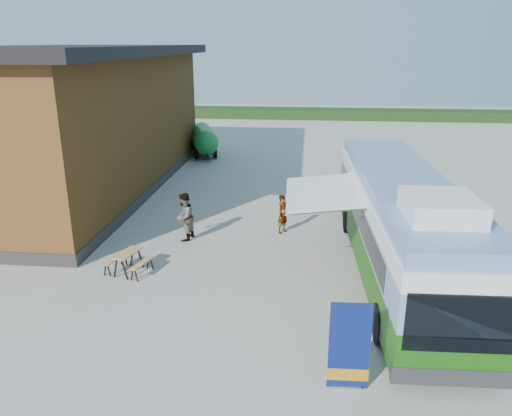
# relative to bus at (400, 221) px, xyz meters

# --- Properties ---
(ground) EXTENTS (100.00, 100.00, 0.00)m
(ground) POSITION_rel_bus_xyz_m (-4.78, -0.70, -1.93)
(ground) COLOR #BCB7AD
(ground) RESTS_ON ground
(barn) EXTENTS (9.60, 21.20, 7.50)m
(barn) POSITION_rel_bus_xyz_m (-15.28, 9.30, 1.66)
(barn) COLOR brown
(barn) RESTS_ON ground
(hedge) EXTENTS (40.00, 3.00, 1.00)m
(hedge) POSITION_rel_bus_xyz_m (3.22, 37.30, -1.43)
(hedge) COLOR #264419
(hedge) RESTS_ON ground
(bus) EXTENTS (3.24, 13.23, 4.04)m
(bus) POSITION_rel_bus_xyz_m (0.00, 0.00, 0.00)
(bus) COLOR #236410
(bus) RESTS_ON ground
(awning) EXTENTS (2.83, 4.41, 0.52)m
(awning) POSITION_rel_bus_xyz_m (-2.38, 0.43, 1.02)
(awning) COLOR white
(awning) RESTS_ON ground
(banner) EXTENTS (0.97, 0.20, 2.22)m
(banner) POSITION_rel_bus_xyz_m (-2.11, -6.33, -1.02)
(banner) COLOR navy
(banner) RESTS_ON ground
(picnic_table) EXTENTS (1.58, 1.48, 0.76)m
(picnic_table) POSITION_rel_bus_xyz_m (-9.26, -0.91, -1.36)
(picnic_table) COLOR tan
(picnic_table) RESTS_ON ground
(person_a) EXTENTS (0.66, 0.72, 1.65)m
(person_a) POSITION_rel_bus_xyz_m (-4.12, 3.53, -1.11)
(person_a) COLOR #999999
(person_a) RESTS_ON ground
(person_b) EXTENTS (0.95, 1.11, 1.97)m
(person_b) POSITION_rel_bus_xyz_m (-8.03, 2.30, -0.94)
(person_b) COLOR #999999
(person_b) RESTS_ON ground
(slurry_tanker) EXTENTS (2.73, 5.43, 2.07)m
(slurry_tanker) POSITION_rel_bus_xyz_m (-10.48, 18.23, -0.74)
(slurry_tanker) COLOR #188733
(slurry_tanker) RESTS_ON ground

